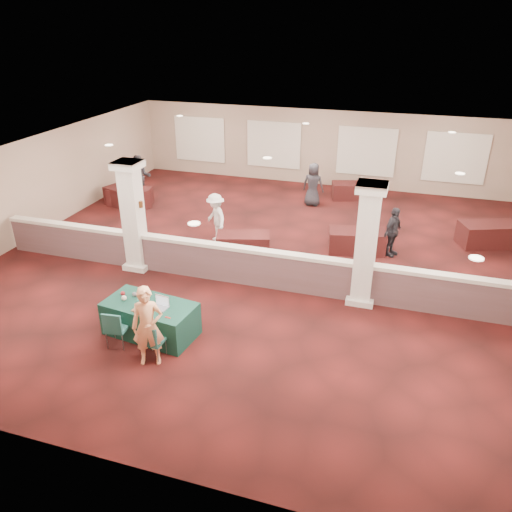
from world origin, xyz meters
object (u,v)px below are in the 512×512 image
(far_table_front_left, at_px, (127,197))
(far_table_back_left, at_px, (130,196))
(conf_chair_side, at_px, (115,326))
(near_table, at_px, (151,319))
(far_table_front_right, at_px, (356,241))
(attendee_d, at_px, (313,185))
(attendee_a, at_px, (140,177))
(attendee_c, at_px, (393,232))
(far_table_back_center, at_px, (352,191))
(conf_chair_main, at_px, (152,339))
(far_table_front_center, at_px, (243,244))
(woman, at_px, (148,326))
(far_table_back_right, at_px, (488,234))
(attendee_b, at_px, (216,218))

(far_table_front_left, relative_size, far_table_back_left, 1.08)
(conf_chair_side, bearing_deg, near_table, 48.45)
(near_table, relative_size, far_table_front_right, 1.22)
(far_table_front_right, distance_m, attendee_d, 4.34)
(attendee_a, distance_m, attendee_c, 10.28)
(far_table_back_center, relative_size, attendee_a, 0.91)
(conf_chair_main, height_order, far_table_front_center, conf_chair_main)
(far_table_back_center, bearing_deg, attendee_c, -69.63)
(far_table_front_left, relative_size, attendee_c, 1.13)
(woman, relative_size, far_table_front_right, 1.05)
(woman, bearing_deg, conf_chair_side, 144.25)
(far_table_back_right, relative_size, attendee_d, 1.08)
(woman, height_order, far_table_front_center, woman)
(conf_chair_main, distance_m, attendee_a, 10.79)
(far_table_front_center, bearing_deg, far_table_front_right, 20.27)
(far_table_front_center, bearing_deg, attendee_b, 149.82)
(far_table_back_center, bearing_deg, far_table_front_right, -81.07)
(woman, bearing_deg, conf_chair_main, 71.30)
(conf_chair_side, height_order, far_table_back_right, conf_chair_side)
(woman, xyz_separation_m, attendee_b, (-1.00, 6.38, -0.10))
(conf_chair_main, relative_size, far_table_front_left, 0.49)
(far_table_front_center, relative_size, far_table_back_left, 0.99)
(far_table_back_right, xyz_separation_m, attendee_b, (-8.50, -2.30, 0.44))
(conf_chair_main, distance_m, far_table_front_left, 9.97)
(conf_chair_side, xyz_separation_m, attendee_d, (2.32, 10.42, 0.29))
(conf_chair_side, xyz_separation_m, far_table_front_right, (4.49, 6.69, -0.19))
(near_table, relative_size, far_table_front_left, 1.19)
(far_table_front_right, relative_size, far_table_back_center, 1.08)
(far_table_back_left, height_order, attendee_a, attendee_a)
(conf_chair_main, xyz_separation_m, far_table_front_right, (3.50, 6.85, -0.17))
(far_table_back_right, bearing_deg, conf_chair_main, -131.12)
(conf_chair_main, height_order, woman, woman)
(far_table_front_center, distance_m, far_table_back_left, 6.36)
(far_table_front_left, distance_m, attendee_d, 7.22)
(conf_chair_side, xyz_separation_m, far_table_back_left, (-4.51, 8.35, -0.21))
(far_table_front_left, distance_m, far_table_front_right, 9.12)
(far_table_back_left, height_order, attendee_c, attendee_c)
(conf_chair_side, distance_m, far_table_front_center, 5.58)
(far_table_back_left, bearing_deg, near_table, -56.84)
(far_table_back_right, bearing_deg, far_table_front_left, -178.77)
(attendee_d, bearing_deg, far_table_back_center, -133.23)
(attendee_a, bearing_deg, attendee_c, -41.59)
(far_table_front_center, height_order, attendee_b, attendee_b)
(conf_chair_main, relative_size, far_table_front_center, 0.54)
(far_table_front_left, relative_size, far_table_back_right, 0.98)
(conf_chair_side, xyz_separation_m, woman, (0.99, -0.26, 0.37))
(woman, height_order, far_table_back_right, woman)
(attendee_b, bearing_deg, far_table_front_right, 51.31)
(far_table_front_center, xyz_separation_m, attendee_d, (1.17, 4.96, 0.51))
(attendee_c, bearing_deg, far_table_back_center, 46.08)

